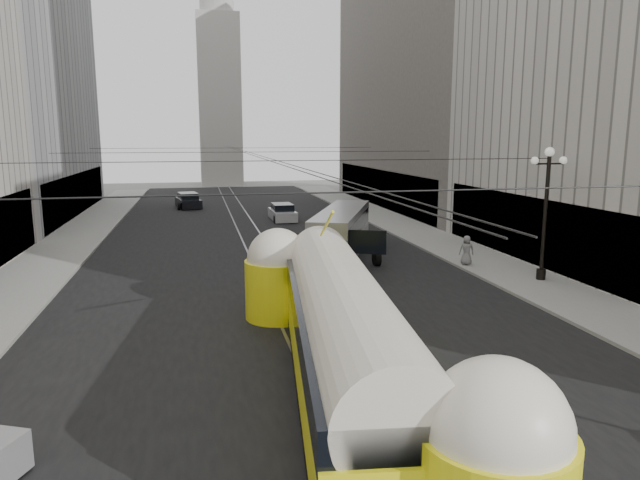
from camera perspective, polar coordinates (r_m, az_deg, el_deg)
name	(u,v)px	position (r m, az deg, el deg)	size (l,w,h in m)	color
road	(253,240)	(39.43, -6.69, 0.00)	(20.00, 85.00, 0.02)	black
sidewalk_left	(78,237)	(43.51, -23.08, 0.31)	(4.00, 72.00, 0.15)	gray
sidewalk_right	(401,226)	(45.47, 8.09, 1.44)	(4.00, 72.00, 0.15)	gray
rail_left	(242,240)	(39.37, -7.77, -0.04)	(0.12, 85.00, 0.04)	gray
rail_right	(264,240)	(39.51, -5.60, 0.04)	(0.12, 85.00, 0.04)	gray
building_right_far	(440,39)	(59.79, 11.93, 19.05)	(12.60, 32.60, 32.60)	#514C47
distant_tower	(219,80)	(86.58, -10.08, 15.43)	(6.00, 6.00, 31.36)	#B2AFA8
lamppost_right_mid	(546,206)	(29.27, 21.65, 3.18)	(1.86, 0.44, 6.37)	black
catenary	(255,154)	(37.83, -6.54, 8.54)	(25.00, 72.00, 0.23)	black
streetcar	(342,330)	(15.91, 2.25, -8.98)	(4.24, 16.31, 3.60)	yellow
city_bus	(341,230)	(34.31, 2.16, 1.02)	(6.13, 11.00, 2.69)	#9D9EA2
sedan_white_far	(282,213)	(48.44, -3.78, 2.73)	(1.93, 4.52, 1.42)	silver
sedan_dark_far	(188,201)	(58.49, -13.04, 3.83)	(2.75, 5.01, 1.50)	black
pedestrian_crossing_a	(359,427)	(13.14, 3.94, -18.20)	(0.54, 0.36, 1.49)	black
pedestrian_sidewalk_right	(467,250)	(31.83, 14.45, -0.99)	(0.78, 0.48, 1.60)	slate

